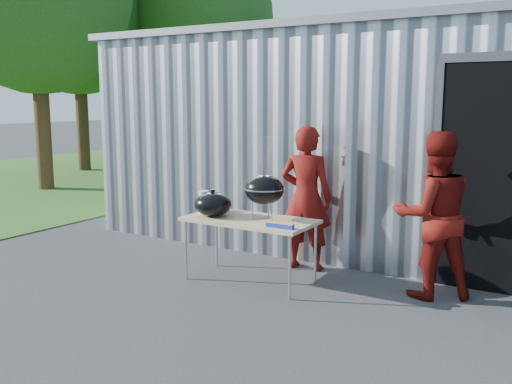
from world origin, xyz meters
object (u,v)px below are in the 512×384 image
Objects in this scene: folding_table at (250,222)px; kettle_grill at (264,183)px; person_cook at (306,198)px; person_bystander at (433,215)px.

kettle_grill is at bearing 23.58° from folding_table.
person_cook is (0.32, 0.81, 0.19)m from folding_table.
person_bystander reaches higher than kettle_grill.
kettle_grill is 0.81m from person_cook.
folding_table is 0.84× the size of person_bystander.
person_cook is 1.01× the size of person_bystander.
person_cook is at bearing 77.19° from kettle_grill.
person_bystander is (1.93, 0.59, 0.18)m from folding_table.
kettle_grill is at bearing -17.38° from person_bystander.
folding_table is 0.89m from person_cook.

